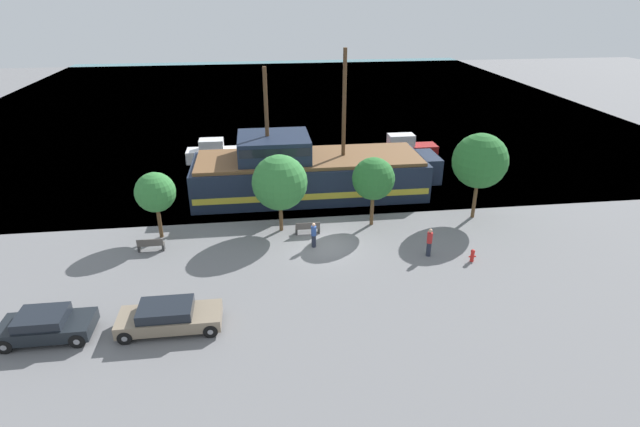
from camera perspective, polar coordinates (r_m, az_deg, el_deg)
ground_plane at (r=30.86m, az=0.50°, el=-3.56°), size 160.00×160.00×0.00m
water_surface at (r=72.53m, az=-4.36°, el=12.91°), size 80.00×80.00×0.00m
pirate_ship at (r=37.71m, az=-1.48°, el=4.75°), size 18.53×5.90×10.71m
moored_boat_dockside at (r=48.45m, az=9.56°, el=7.57°), size 6.04×1.83×1.85m
moored_boat_outer at (r=46.56m, az=-11.83°, el=6.81°), size 5.32×1.92×2.02m
parked_car_curb_front at (r=24.46m, az=-16.86°, el=-11.22°), size 4.67×1.95×1.31m
parked_car_curb_mid at (r=26.01m, az=-28.84°, el=-11.14°), size 4.00×1.95×1.32m
fire_hydrant at (r=30.17m, az=17.03°, el=-4.55°), size 0.42×0.25×0.76m
bench_promenade_east at (r=31.96m, az=-1.42°, el=-1.65°), size 1.57×0.45×0.85m
bench_promenade_west at (r=31.59m, az=-18.78°, el=-3.40°), size 1.53×0.45×0.85m
pedestrian_walking_near at (r=30.24m, az=-0.72°, el=-2.47°), size 0.32×0.32×1.59m
pedestrian_walking_far at (r=29.89m, az=12.39°, el=-3.22°), size 0.32×0.32×1.76m
tree_row_east at (r=32.13m, az=-18.31°, el=2.30°), size 2.47×2.47×4.30m
tree_row_mideast at (r=31.40m, az=-4.63°, el=3.55°), size 3.51×3.51×5.09m
tree_row_midwest at (r=32.32m, az=6.13°, el=3.96°), size 2.76×2.76×4.64m
tree_row_west at (r=34.61m, az=17.82°, el=5.74°), size 3.64×3.64×5.89m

